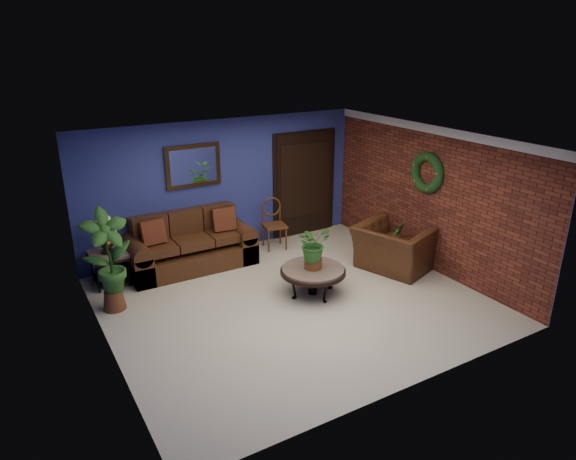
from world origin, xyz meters
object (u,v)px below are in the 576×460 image
sofa (189,249)px  table_lamp (105,231)px  coffee_table (313,271)px  side_chair (273,220)px  end_table (109,260)px  armchair (394,248)px

sofa → table_lamp: bearing=-178.6°
coffee_table → table_lamp: 3.40m
side_chair → table_lamp: bearing=-168.0°
sofa → end_table: 1.40m
sofa → end_table: (-1.39, -0.03, 0.10)m
armchair → coffee_table: bearing=74.0°
coffee_table → side_chair: side_chair is taller
sofa → armchair: sofa is taller
side_chair → armchair: side_chair is taller
side_chair → end_table: bearing=-168.0°
sofa → side_chair: bearing=1.2°
sofa → end_table: size_ratio=3.61×
sofa → table_lamp: 1.52m
coffee_table → armchair: (1.75, 0.08, 0.01)m
coffee_table → table_lamp: (-2.70, 1.99, 0.55)m
table_lamp → side_chair: 3.15m
table_lamp → side_chair: bearing=1.3°
sofa → table_lamp: table_lamp is taller
sofa → coffee_table: 2.41m
side_chair → armchair: size_ratio=0.80×
coffee_table → armchair: 1.75m
end_table → armchair: size_ratio=0.50×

